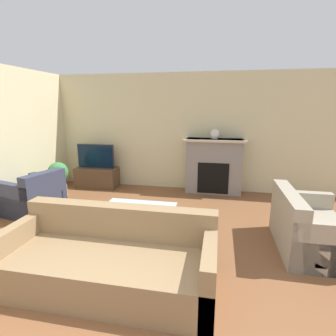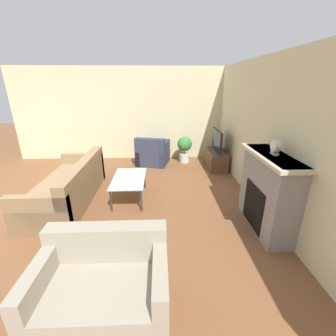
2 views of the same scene
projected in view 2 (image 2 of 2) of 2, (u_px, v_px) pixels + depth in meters
ground_plane at (16, 205)px, 4.39m from camera, size 20.00×20.00×0.00m
wall_back at (264, 135)px, 4.08m from camera, size 8.85×0.06×2.70m
wall_left at (144, 115)px, 6.76m from camera, size 0.06×7.70×2.70m
fireplace at (268, 191)px, 3.50m from camera, size 1.36×0.45×1.25m
tv_stand at (216, 159)px, 6.28m from camera, size 1.00×0.47×0.48m
tv at (217, 141)px, 6.09m from camera, size 0.92×0.06×0.58m
couch_sectional at (70, 187)px, 4.47m from camera, size 2.31×0.95×0.82m
couch_loveseat at (104, 287)px, 2.27m from camera, size 0.87×1.28×0.82m
armchair_by_window at (153, 154)px, 6.56m from camera, size 1.04×1.02×0.82m
coffee_table at (129, 180)px, 4.50m from camera, size 1.10×0.63×0.45m
potted_plant at (185, 147)px, 6.64m from camera, size 0.43×0.43×0.77m
mantel_clock at (275, 147)px, 3.26m from camera, size 0.19×0.07×0.22m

